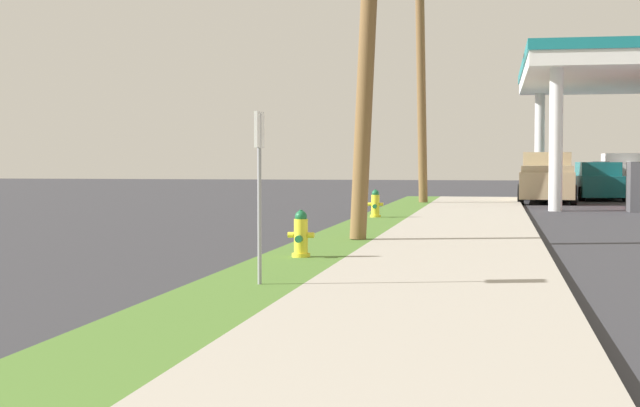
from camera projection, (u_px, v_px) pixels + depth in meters
name	position (u px, v px, depth m)	size (l,w,h in m)	color
fire_hydrant_second	(301.00, 236.00, 15.17)	(0.42, 0.38, 0.74)	yellow
fire_hydrant_third	(375.00, 205.00, 25.83)	(0.42, 0.37, 0.74)	yellow
utility_pole_background	(421.00, 87.00, 34.54)	(0.51, 1.53, 8.15)	brown
street_sign_post	(259.00, 161.00, 11.78)	(0.05, 0.36, 2.12)	gray
car_teal_by_far_pump	(597.00, 183.00, 40.11)	(2.17, 4.60, 1.57)	#197075
truck_tan_at_forecourt	(547.00, 179.00, 37.68)	(2.36, 5.49, 1.97)	tan
truck_white_at_far_bay	(626.00, 177.00, 43.36)	(2.12, 5.40, 1.97)	white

